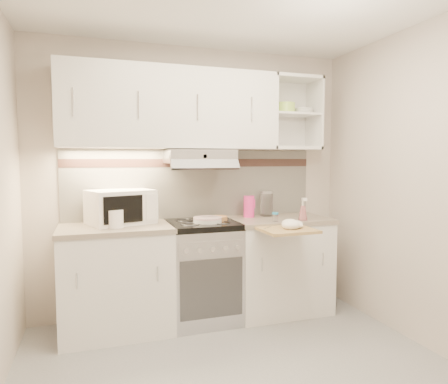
# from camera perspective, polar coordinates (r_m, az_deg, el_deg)

# --- Properties ---
(ground) EXTENTS (3.00, 3.00, 0.00)m
(ground) POSITION_cam_1_polar(r_m,az_deg,el_deg) (2.88, 3.33, -25.68)
(ground) COLOR gray
(ground) RESTS_ON ground
(room_shell) EXTENTS (3.04, 2.84, 2.52)m
(room_shell) POSITION_cam_1_polar(r_m,az_deg,el_deg) (2.83, 0.78, 8.19)
(room_shell) COLOR beige
(room_shell) RESTS_ON ground
(base_cabinet_left) EXTENTS (0.90, 0.60, 0.86)m
(base_cabinet_left) POSITION_cam_1_polar(r_m,az_deg,el_deg) (3.56, -15.08, -12.19)
(base_cabinet_left) COLOR white
(base_cabinet_left) RESTS_ON ground
(worktop_left) EXTENTS (0.92, 0.62, 0.04)m
(worktop_left) POSITION_cam_1_polar(r_m,az_deg,el_deg) (3.46, -15.24, -5.03)
(worktop_left) COLOR gray
(worktop_left) RESTS_ON base_cabinet_left
(base_cabinet_right) EXTENTS (0.90, 0.60, 0.86)m
(base_cabinet_right) POSITION_cam_1_polar(r_m,az_deg,el_deg) (3.93, 7.73, -10.47)
(base_cabinet_right) COLOR white
(base_cabinet_right) RESTS_ON ground
(worktop_right) EXTENTS (0.92, 0.62, 0.04)m
(worktop_right) POSITION_cam_1_polar(r_m,az_deg,el_deg) (3.84, 7.80, -3.96)
(worktop_right) COLOR gray
(worktop_right) RESTS_ON base_cabinet_right
(electric_range) EXTENTS (0.60, 0.60, 0.90)m
(electric_range) POSITION_cam_1_polar(r_m,az_deg,el_deg) (3.67, -3.08, -11.20)
(electric_range) COLOR #B7B7BC
(electric_range) RESTS_ON ground
(microwave) EXTENTS (0.61, 0.53, 0.29)m
(microwave) POSITION_cam_1_polar(r_m,az_deg,el_deg) (3.55, -14.57, -2.06)
(microwave) COLOR white
(microwave) RESTS_ON worktop_left
(watering_can) EXTENTS (0.26, 0.15, 0.23)m
(watering_can) POSITION_cam_1_polar(r_m,az_deg,el_deg) (3.36, -15.19, -3.56)
(watering_can) COLOR white
(watering_can) RESTS_ON worktop_left
(plate_stack) EXTENTS (0.25, 0.25, 0.05)m
(plate_stack) POSITION_cam_1_polar(r_m,az_deg,el_deg) (3.52, -2.37, -3.98)
(plate_stack) COLOR silver
(plate_stack) RESTS_ON electric_range
(bread_loaf) EXTENTS (0.16, 0.16, 0.04)m
(bread_loaf) POSITION_cam_1_polar(r_m,az_deg,el_deg) (3.62, -0.80, -3.78)
(bread_loaf) COLOR olive
(bread_loaf) RESTS_ON electric_range
(pink_pitcher) EXTENTS (0.11, 0.10, 0.21)m
(pink_pitcher) POSITION_cam_1_polar(r_m,az_deg,el_deg) (3.84, 3.59, -2.07)
(pink_pitcher) COLOR #F12E89
(pink_pitcher) RESTS_ON worktop_right
(glass_jar) EXTENTS (0.13, 0.13, 0.25)m
(glass_jar) POSITION_cam_1_polar(r_m,az_deg,el_deg) (3.94, 6.11, -1.62)
(glass_jar) COLOR silver
(glass_jar) RESTS_ON worktop_right
(spice_jar) EXTENTS (0.06, 0.06, 0.08)m
(spice_jar) POSITION_cam_1_polar(r_m,az_deg,el_deg) (3.60, 7.33, -3.54)
(spice_jar) COLOR white
(spice_jar) RESTS_ON worktop_right
(spray_bottle) EXTENTS (0.08, 0.08, 0.22)m
(spray_bottle) POSITION_cam_1_polar(r_m,az_deg,el_deg) (3.71, 11.22, -2.67)
(spray_bottle) COLOR pink
(spray_bottle) RESTS_ON worktop_right
(cutting_board) EXTENTS (0.44, 0.40, 0.02)m
(cutting_board) POSITION_cam_1_polar(r_m,az_deg,el_deg) (3.35, 8.98, -5.37)
(cutting_board) COLOR #A76C4D
(cutting_board) RESTS_ON base_cabinet_right
(dish_towel) EXTENTS (0.30, 0.26, 0.07)m
(dish_towel) POSITION_cam_1_polar(r_m,az_deg,el_deg) (3.36, 9.03, -4.50)
(dish_towel) COLOR white
(dish_towel) RESTS_ON cutting_board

